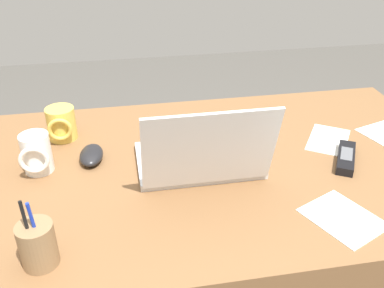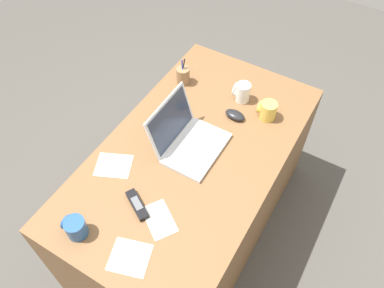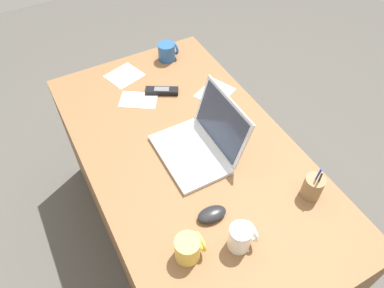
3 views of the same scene
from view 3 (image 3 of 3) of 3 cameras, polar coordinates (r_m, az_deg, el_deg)
ground_plane at (r=2.13m, az=-0.21°, el=-13.74°), size 6.00×6.00×0.00m
desk at (r=1.81m, az=-0.24°, el=-8.52°), size 1.48×0.83×0.73m
laptop at (r=1.48m, az=1.28°, el=0.11°), size 0.33×0.29×0.24m
computer_mouse at (r=1.33m, az=3.12°, el=-10.91°), size 0.07×0.11×0.03m
coffee_mug_white at (r=1.25m, az=7.65°, el=-14.21°), size 0.08×0.09×0.11m
coffee_mug_tall at (r=1.23m, az=-0.57°, el=-15.98°), size 0.08×0.10×0.10m
coffee_mug_spare at (r=1.96m, az=-3.90°, el=14.20°), size 0.09×0.10×0.09m
cordless_phone at (r=1.77m, az=-4.74°, el=8.27°), size 0.12×0.16×0.03m
pen_holder at (r=1.42m, az=18.35°, el=-6.37°), size 0.07×0.07×0.16m
paper_note_near_laptop at (r=1.77m, az=3.61°, el=8.03°), size 0.19×0.21×0.00m
paper_note_left at (r=1.75m, az=-8.35°, el=6.83°), size 0.19×0.20×0.00m
paper_note_right at (r=1.90m, az=-10.52°, el=10.47°), size 0.18×0.19×0.00m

